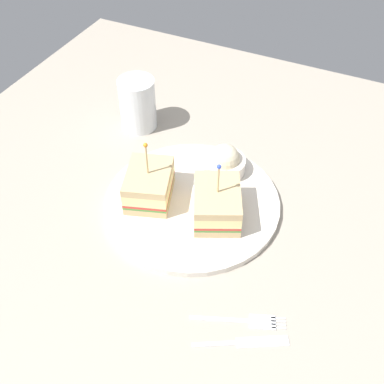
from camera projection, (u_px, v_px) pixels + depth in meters
The scene contains 8 objects.
ground_plane at pixel (192, 209), 81.48cm from camera, with size 104.32×104.32×2.00cm, color #9E9384.
plate at pixel (192, 203), 80.37cm from camera, with size 29.50×29.50×1.13cm, color silver.
sandwich_half_front at pixel (217, 203), 75.76cm from camera, with size 10.70×11.92×10.96cm.
sandwich_half_back at pixel (149, 185), 78.58cm from camera, with size 9.72×11.10×11.67cm.
coleslaw_bowl at pixel (224, 162), 83.69cm from camera, with size 7.55×7.55×5.43cm.
drink_glass at pixel (138, 106), 92.79cm from camera, with size 7.11×7.11×10.38cm.
fork at pixel (249, 321), 65.26cm from camera, with size 12.73×5.83×0.35cm.
knife at pixel (247, 342), 63.08cm from camera, with size 11.86×7.03×0.35cm.
Camera 1 is at (-23.50, 49.83, 59.10)cm, focal length 44.57 mm.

